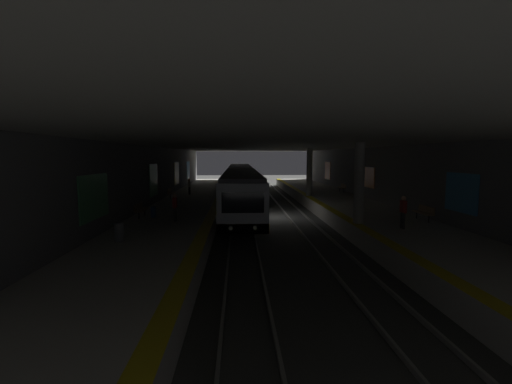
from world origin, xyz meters
name	(u,v)px	position (x,y,z in m)	size (l,w,h in m)	color
ground_plane	(269,217)	(0.00, 0.00, 0.00)	(120.00, 120.00, 0.00)	#42423F
track_left	(296,216)	(0.00, -2.20, 0.08)	(60.00, 1.53, 0.16)	gray
track_right	(241,216)	(0.00, 2.20, 0.08)	(60.00, 1.53, 0.16)	gray
platform_left	(350,210)	(0.00, -6.55, 0.53)	(60.00, 5.30, 1.06)	beige
platform_right	(186,211)	(0.00, 6.55, 0.53)	(60.00, 5.30, 1.06)	beige
wall_left	(386,182)	(0.03, -9.45, 2.80)	(60.00, 0.56, 5.60)	slate
wall_right	(148,183)	(0.04, 9.45, 2.80)	(60.00, 0.56, 5.60)	slate
ceiling_slab	(269,144)	(0.00, 0.00, 5.80)	(60.00, 19.40, 0.40)	#ADAAA3
pillar_near	(359,183)	(-8.05, -4.35, 3.33)	(0.56, 0.56, 4.55)	gray
pillar_far	(309,172)	(5.64, -4.35, 3.33)	(0.56, 0.56, 4.55)	gray
metro_train	(241,183)	(8.88, 2.20, 2.02)	(35.87, 2.83, 3.49)	#B7BCC6
bench_left_mid	(424,212)	(-7.44, -8.53, 1.57)	(1.70, 0.47, 0.86)	#262628
bench_left_far	(342,187)	(8.81, -8.53, 1.57)	(1.70, 0.47, 0.86)	#262628
bench_right_near	(140,209)	(-5.46, 8.53, 1.57)	(1.70, 0.47, 0.86)	#262628
bench_right_mid	(171,192)	(4.41, 8.53, 1.57)	(1.70, 0.47, 0.86)	#262628
person_waiting_near	(189,186)	(7.40, 7.28, 1.87)	(0.60, 0.22, 1.53)	#353535
person_walking_mid	(175,206)	(-6.87, 6.15, 1.92)	(0.60, 0.22, 1.61)	#323232
person_standing_far	(403,211)	(-9.60, -6.20, 2.00)	(0.60, 0.24, 1.73)	#2C2C2C
suitcase_rolling	(153,212)	(-5.57, 7.71, 1.39)	(0.35, 0.24, 0.98)	navy
trash_bin	(119,232)	(-11.56, 7.80, 1.48)	(0.44, 0.44, 0.85)	#595B5E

